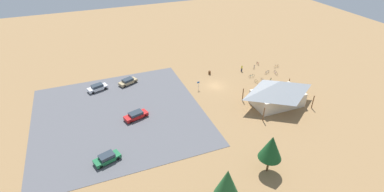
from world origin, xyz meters
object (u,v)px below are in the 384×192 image
Objects in this scene: bicycle_silver_mid_cluster at (267,72)px; bicycle_yellow_back_row at (257,82)px; bicycle_orange_yard_front at (285,83)px; bicycle_white_lone_east at (294,86)px; bike_pavilion at (278,92)px; bicycle_orange_edge_south at (276,66)px; bicycle_teal_lone_west at (252,76)px; car_white_back_corner at (98,88)px; visitor_near_lot at (242,68)px; pine_far_east at (271,147)px; bicycle_red_near_sign at (258,64)px; car_tan_inner_stall at (128,81)px; lot_sign at (198,84)px; bicycle_black_by_bin at (263,80)px; car_red_front_row at (136,115)px; trash_bin at (210,73)px; car_green_near_entry at (107,158)px; bicycle_blue_trailside at (254,67)px; bicycle_green_yard_right at (270,80)px; pine_east at (227,183)px; bicycle_purple_edge_north at (276,73)px.

bicycle_yellow_back_row is (5.34, 3.52, 0.03)m from bicycle_silver_mid_cluster.
bicycle_orange_yard_front is 2.20m from bicycle_white_lone_east.
bike_pavilion is 7.15× the size of bicycle_orange_edge_south.
car_white_back_corner is at bearing -11.76° from bicycle_teal_lone_west.
pine_far_east is at bearing 66.64° from visitor_near_lot.
car_tan_inner_stall is (34.77, -2.32, 0.37)m from bicycle_red_near_sign.
lot_sign is at bearing 2.99° from bicycle_silver_mid_cluster.
bicycle_orange_edge_south reaches higher than bicycle_white_lone_east.
bicycle_black_by_bin is at bearing 106.78° from visitor_near_lot.
car_tan_inner_stall is (27.80, -20.43, -2.40)m from bike_pavilion.
car_white_back_corner reaches higher than car_red_front_row.
bicycle_white_lone_east is (-15.68, 13.55, -0.10)m from trash_bin.
car_green_near_entry is 0.97× the size of car_white_back_corner.
car_tan_inner_stall reaches higher than bicycle_blue_trailside.
car_white_back_corner is at bearing -15.56° from bicycle_green_yard_right.
bicycle_blue_trailside is (2.09, 1.49, 0.01)m from bicycle_red_near_sign.
car_white_back_corner is at bearing -20.67° from lot_sign.
pine_east is 46.91m from bicycle_orange_edge_south.
bike_pavilion is at bearing 112.66° from trash_bin.
car_tan_inner_stall is 2.68× the size of visitor_near_lot.
bicycle_teal_lone_west is at bearing -50.58° from bicycle_white_lone_east.
car_white_back_corner is 35.98m from visitor_near_lot.
car_red_front_row is (33.72, 3.05, 0.38)m from bicycle_green_yard_right.
bicycle_purple_edge_north reaches higher than bicycle_blue_trailside.
car_red_front_row reaches higher than bicycle_orange_edge_south.
bicycle_purple_edge_north is at bearing -158.57° from bicycle_black_by_bin.
car_red_front_row reaches higher than bicycle_orange_yard_front.
pine_east is 5.00× the size of bicycle_blue_trailside.
bicycle_orange_edge_south is (-9.60, -5.48, -0.03)m from bicycle_yellow_back_row.
bike_pavilion reaches higher than bicycle_green_yard_right.
visitor_near_lot is (6.05, 1.77, 0.56)m from bicycle_red_near_sign.
bike_pavilion is at bearing 41.66° from bicycle_orange_yard_front.
car_green_near_entry is at bearing 35.13° from lot_sign.
bicycle_blue_trailside reaches higher than bicycle_silver_mid_cluster.
car_white_back_corner is at bearing -29.87° from bike_pavilion.
bike_pavilion is 6.86× the size of bicycle_purple_edge_north.
bicycle_red_near_sign is at bearing -133.60° from bicycle_teal_lone_west.
visitor_near_lot reaches higher than car_red_front_row.
bicycle_red_near_sign is 0.35× the size of car_white_back_corner.
bicycle_red_near_sign is 2.56m from bicycle_blue_trailside.
bicycle_red_near_sign is 13.77m from bicycle_white_lone_east.
pine_far_east reaches higher than bike_pavilion.
car_white_back_corner is (43.06, -15.64, 0.42)m from bicycle_white_lone_east.
bike_pavilion reaches higher than bicycle_orange_yard_front.
pine_east is at bearing 108.50° from car_white_back_corner.
bicycle_teal_lone_west is at bearing 14.69° from bicycle_orange_edge_south.
pine_far_east reaches higher than bicycle_teal_lone_west.
bicycle_blue_trailside is at bearing -176.00° from visitor_near_lot.
pine_east is 4.03× the size of bicycle_white_lone_east.
car_green_near_entry reaches higher than bicycle_teal_lone_west.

